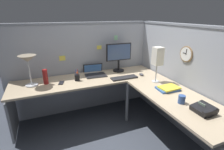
# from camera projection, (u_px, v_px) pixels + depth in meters

# --- Properties ---
(ground_plane) EXTENTS (6.80, 6.80, 0.00)m
(ground_plane) POSITION_uv_depth(u_px,v_px,m) (122.00, 128.00, 2.73)
(ground_plane) COLOR #383D47
(cubicle_wall_back) EXTENTS (2.57, 0.12, 1.58)m
(cubicle_wall_back) POSITION_uv_depth(u_px,v_px,m) (84.00, 68.00, 3.09)
(cubicle_wall_back) COLOR #999EA8
(cubicle_wall_back) RESTS_ON ground
(cubicle_wall_right) EXTENTS (0.12, 2.37, 1.58)m
(cubicle_wall_right) POSITION_uv_depth(u_px,v_px,m) (184.00, 79.00, 2.54)
(cubicle_wall_right) COLOR #999EA8
(cubicle_wall_right) RESTS_ON ground
(desk) EXTENTS (2.35, 2.15, 0.73)m
(desk) POSITION_uv_depth(u_px,v_px,m) (115.00, 95.00, 2.42)
(desk) COLOR tan
(desk) RESTS_ON ground
(monitor) EXTENTS (0.46, 0.20, 0.50)m
(monitor) POSITION_uv_depth(u_px,v_px,m) (119.00, 55.00, 3.02)
(monitor) COLOR black
(monitor) RESTS_ON desk
(laptop) EXTENTS (0.36, 0.40, 0.22)m
(laptop) POSITION_uv_depth(u_px,v_px,m) (94.00, 73.00, 2.95)
(laptop) COLOR #232326
(laptop) RESTS_ON desk
(keyboard) EXTENTS (0.43, 0.14, 0.02)m
(keyboard) POSITION_uv_depth(u_px,v_px,m) (124.00, 78.00, 2.76)
(keyboard) COLOR #232326
(keyboard) RESTS_ON desk
(computer_mouse) EXTENTS (0.06, 0.10, 0.03)m
(computer_mouse) POSITION_uv_depth(u_px,v_px,m) (141.00, 74.00, 2.88)
(computer_mouse) COLOR #38383D
(computer_mouse) RESTS_ON desk
(desk_lamp_dome) EXTENTS (0.24, 0.24, 0.44)m
(desk_lamp_dome) POSITION_uv_depth(u_px,v_px,m) (28.00, 61.00, 2.36)
(desk_lamp_dome) COLOR #B7BABF
(desk_lamp_dome) RESTS_ON desk
(pen_cup) EXTENTS (0.08, 0.08, 0.18)m
(pen_cup) POSITION_uv_depth(u_px,v_px,m) (77.00, 77.00, 2.65)
(pen_cup) COLOR black
(pen_cup) RESTS_ON desk
(cell_phone) EXTENTS (0.11, 0.16, 0.01)m
(cell_phone) POSITION_uv_depth(u_px,v_px,m) (61.00, 83.00, 2.57)
(cell_phone) COLOR black
(cell_phone) RESTS_ON desk
(thermos_flask) EXTENTS (0.07, 0.07, 0.22)m
(thermos_flask) POSITION_uv_depth(u_px,v_px,m) (45.00, 77.00, 2.51)
(thermos_flask) COLOR maroon
(thermos_flask) RESTS_ON desk
(office_phone) EXTENTS (0.19, 0.21, 0.11)m
(office_phone) POSITION_uv_depth(u_px,v_px,m) (204.00, 110.00, 1.79)
(office_phone) COLOR black
(office_phone) RESTS_ON desk
(book_stack) EXTENTS (0.30, 0.23, 0.04)m
(book_stack) POSITION_uv_depth(u_px,v_px,m) (168.00, 88.00, 2.34)
(book_stack) COLOR #335999
(book_stack) RESTS_ON desk
(desk_lamp_paper) EXTENTS (0.13, 0.13, 0.53)m
(desk_lamp_paper) POSITION_uv_depth(u_px,v_px,m) (158.00, 57.00, 2.50)
(desk_lamp_paper) COLOR #B7BABF
(desk_lamp_paper) RESTS_ON desk
(coffee_mug) EXTENTS (0.08, 0.08, 0.10)m
(coffee_mug) POSITION_uv_depth(u_px,v_px,m) (182.00, 99.00, 1.98)
(coffee_mug) COLOR #2D4C8C
(coffee_mug) RESTS_ON desk
(wall_clock) EXTENTS (0.04, 0.22, 0.22)m
(wall_clock) POSITION_uv_depth(u_px,v_px,m) (187.00, 54.00, 2.36)
(wall_clock) COLOR olive
(pinned_note_leftmost) EXTENTS (0.09, 0.00, 0.07)m
(pinned_note_leftmost) POSITION_uv_depth(u_px,v_px,m) (99.00, 47.00, 3.02)
(pinned_note_leftmost) COLOR #EAD84C
(pinned_note_middle) EXTENTS (0.06, 0.00, 0.08)m
(pinned_note_middle) POSITION_uv_depth(u_px,v_px,m) (116.00, 38.00, 3.08)
(pinned_note_middle) COLOR #8CCC99
(pinned_note_rightmost) EXTENTS (0.10, 0.00, 0.08)m
(pinned_note_rightmost) POSITION_uv_depth(u_px,v_px,m) (62.00, 58.00, 2.84)
(pinned_note_rightmost) COLOR #EAD84C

